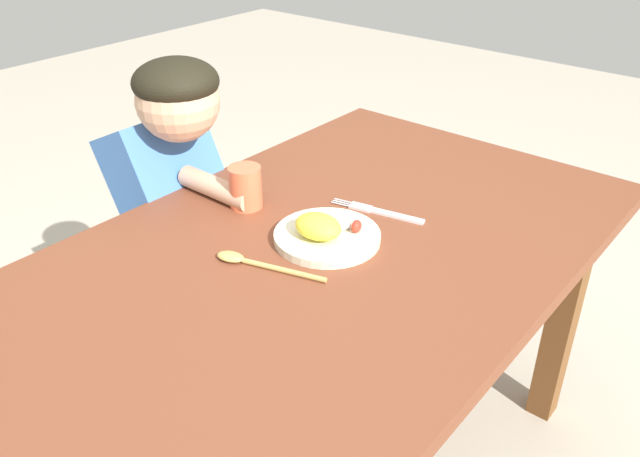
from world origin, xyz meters
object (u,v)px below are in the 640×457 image
(spoon, at_px, (252,262))
(person, at_px, (173,230))
(fork, at_px, (381,212))
(plate, at_px, (325,233))
(drinking_cup, at_px, (245,187))

(spoon, bearing_deg, person, -35.26)
(fork, bearing_deg, person, 7.40)
(plate, xyz_separation_m, drinking_cup, (0.00, 0.22, 0.03))
(plate, height_order, fork, plate)
(plate, xyz_separation_m, person, (-0.01, 0.48, -0.17))
(plate, bearing_deg, spoon, 161.62)
(fork, height_order, drinking_cup, drinking_cup)
(spoon, height_order, person, person)
(person, bearing_deg, plate, 91.11)
(fork, xyz_separation_m, spoon, (-0.32, 0.07, 0.00))
(plate, height_order, spoon, plate)
(spoon, relative_size, drinking_cup, 2.38)
(spoon, height_order, drinking_cup, drinking_cup)
(fork, relative_size, drinking_cup, 2.27)
(plate, xyz_separation_m, spoon, (-0.15, 0.05, -0.01))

